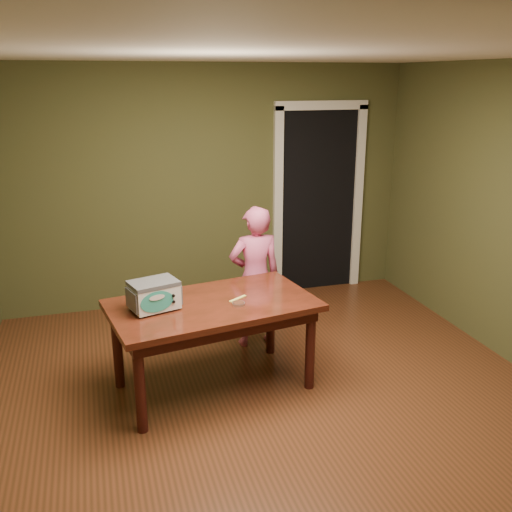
{
  "coord_description": "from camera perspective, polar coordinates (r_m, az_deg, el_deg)",
  "views": [
    {
      "loc": [
        -1.24,
        -3.57,
        2.45
      ],
      "look_at": [
        0.11,
        1.0,
        0.95
      ],
      "focal_mm": 40.0,
      "sensor_mm": 36.0,
      "label": 1
    }
  ],
  "objects": [
    {
      "name": "floor",
      "position": [
        4.5,
        2.41,
        -15.5
      ],
      "size": [
        5.0,
        5.0,
        0.0
      ],
      "primitive_type": "plane",
      "color": "brown",
      "rests_on": "ground"
    },
    {
      "name": "room_shell",
      "position": [
        3.85,
        2.73,
        6.33
      ],
      "size": [
        4.52,
        5.02,
        2.61
      ],
      "color": "#434726",
      "rests_on": "ground"
    },
    {
      "name": "doorway",
      "position": [
        6.98,
        5.3,
        5.89
      ],
      "size": [
        1.1,
        0.66,
        2.25
      ],
      "color": "black",
      "rests_on": "ground"
    },
    {
      "name": "dining_table",
      "position": [
        4.56,
        -4.35,
        -5.81
      ],
      "size": [
        1.73,
        1.15,
        0.75
      ],
      "rotation": [
        0.0,
        0.0,
        0.16
      ],
      "color": "#35160C",
      "rests_on": "floor"
    },
    {
      "name": "toy_oven",
      "position": [
        4.4,
        -10.16,
        -3.79
      ],
      "size": [
        0.42,
        0.34,
        0.23
      ],
      "rotation": [
        0.0,
        0.0,
        0.28
      ],
      "color": "#4C4F54",
      "rests_on": "dining_table"
    },
    {
      "name": "baking_pan",
      "position": [
        4.46,
        -1.75,
        -4.77
      ],
      "size": [
        0.1,
        0.1,
        0.02
      ],
      "color": "silver",
      "rests_on": "dining_table"
    },
    {
      "name": "spatula",
      "position": [
        4.58,
        -1.83,
        -4.28
      ],
      "size": [
        0.16,
        0.12,
        0.01
      ],
      "primitive_type": "cube",
      "rotation": [
        0.0,
        0.0,
        0.57
      ],
      "color": "#F3EE69",
      "rests_on": "dining_table"
    },
    {
      "name": "child",
      "position": [
        5.3,
        -0.1,
        -2.12
      ],
      "size": [
        0.49,
        0.32,
        1.35
      ],
      "primitive_type": "imported",
      "rotation": [
        0.0,
        0.0,
        3.14
      ],
      "color": "#D55788",
      "rests_on": "floor"
    }
  ]
}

